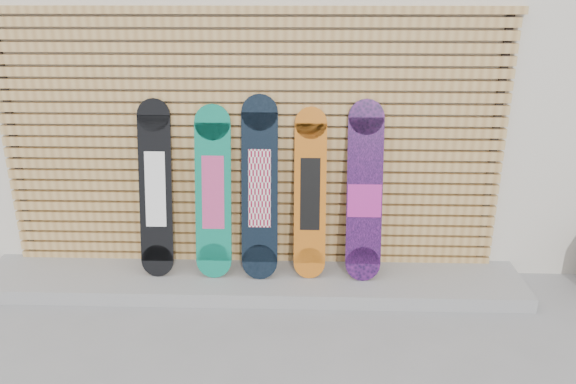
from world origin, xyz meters
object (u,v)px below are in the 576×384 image
snowboard_0 (156,189)px  snowboard_3 (310,194)px  snowboard_1 (213,192)px  snowboard_4 (365,193)px  snowboard_2 (260,188)px

snowboard_0 → snowboard_3: snowboard_0 is taller
snowboard_1 → snowboard_4: 1.25m
snowboard_3 → snowboard_4: snowboard_4 is taller
snowboard_3 → snowboard_2: bearing=-177.9°
snowboard_1 → snowboard_2: (0.39, -0.01, 0.04)m
snowboard_1 → snowboard_3: 0.80m
snowboard_2 → snowboard_0: bearing=179.3°
snowboard_0 → snowboard_1: size_ratio=1.03×
snowboard_0 → snowboard_3: bearing=0.2°
snowboard_1 → snowboard_2: bearing=-1.1°
snowboard_0 → snowboard_1: 0.48m
snowboard_1 → snowboard_4: (1.25, -0.01, 0.01)m
snowboard_3 → snowboard_4: 0.45m
snowboard_0 → snowboard_1: snowboard_0 is taller
snowboard_3 → snowboard_1: bearing=-179.4°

